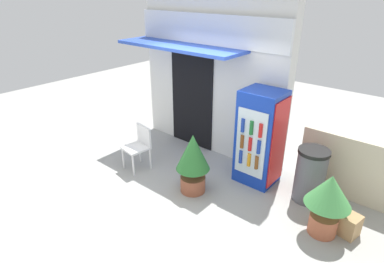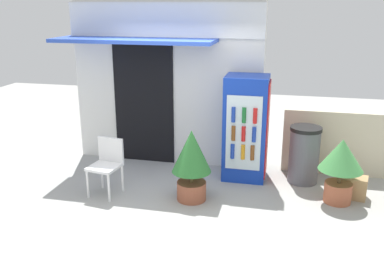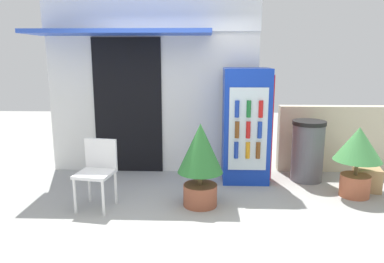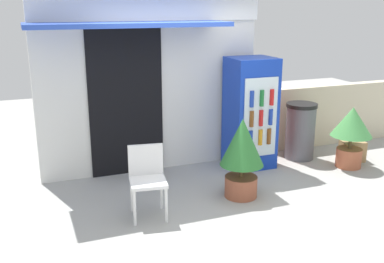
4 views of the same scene
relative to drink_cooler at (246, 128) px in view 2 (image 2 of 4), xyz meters
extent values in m
plane|color=#A3A39E|center=(-1.07, -1.20, -0.86)|extent=(16.00, 16.00, 0.00)
cube|color=silver|center=(-1.47, 0.52, 0.69)|extent=(3.37, 0.28, 3.09)
cube|color=white|center=(-1.47, 0.34, 1.68)|extent=(3.37, 0.08, 0.56)
cube|color=blue|center=(-1.87, -0.02, 1.37)|extent=(2.67, 0.80, 0.06)
cube|color=black|center=(-1.87, 0.37, 0.23)|extent=(1.09, 0.03, 2.17)
cube|color=#1438B2|center=(-0.01, 0.01, 0.00)|extent=(0.68, 0.61, 1.71)
cube|color=silver|center=(-0.01, -0.31, 0.00)|extent=(0.55, 0.02, 1.20)
cube|color=red|center=(0.34, 0.01, 0.00)|extent=(0.02, 0.55, 1.54)
cylinder|color=#1938A5|center=(-0.17, -0.33, -0.30)|extent=(0.06, 0.06, 0.24)
cylinder|color=orange|center=(0.00, -0.33, -0.30)|extent=(0.06, 0.06, 0.24)
cylinder|color=brown|center=(0.14, -0.33, -0.30)|extent=(0.06, 0.06, 0.24)
cylinder|color=brown|center=(-0.16, -0.33, 0.00)|extent=(0.06, 0.06, 0.24)
cylinder|color=red|center=(-0.01, -0.33, 0.00)|extent=(0.06, 0.06, 0.24)
cylinder|color=#1938A5|center=(0.16, -0.33, 0.00)|extent=(0.06, 0.06, 0.24)
cylinder|color=#1938A5|center=(-0.17, -0.33, 0.30)|extent=(0.06, 0.06, 0.24)
cylinder|color=#196B2D|center=(-0.01, -0.33, 0.30)|extent=(0.06, 0.06, 0.24)
cylinder|color=red|center=(0.16, -0.33, 0.30)|extent=(0.06, 0.06, 0.24)
cylinder|color=white|center=(-2.20, -1.32, -0.64)|extent=(0.04, 0.04, 0.43)
cylinder|color=white|center=(-1.83, -1.38, -0.64)|extent=(0.04, 0.04, 0.43)
cylinder|color=white|center=(-2.14, -0.94, -0.64)|extent=(0.04, 0.04, 0.43)
cylinder|color=white|center=(-1.77, -1.00, -0.64)|extent=(0.04, 0.04, 0.43)
cube|color=white|center=(-1.99, -1.16, -0.40)|extent=(0.49, 0.50, 0.04)
cube|color=white|center=(-1.96, -0.96, -0.19)|extent=(0.42, 0.10, 0.38)
cylinder|color=#995138|center=(-0.68, -1.03, -0.72)|extent=(0.43, 0.43, 0.28)
cylinder|color=brown|center=(-0.68, -1.03, -0.49)|extent=(0.05, 0.05, 0.17)
cone|color=#2D7533|center=(-0.68, -1.03, -0.10)|extent=(0.58, 0.58, 0.63)
cylinder|color=#AD5B3D|center=(1.43, -0.63, -0.70)|extent=(0.39, 0.39, 0.30)
cylinder|color=brown|center=(1.43, -0.63, -0.45)|extent=(0.05, 0.05, 0.21)
cone|color=#47994C|center=(1.43, -0.63, -0.12)|extent=(0.63, 0.63, 0.46)
cylinder|color=#595960|center=(0.94, 0.02, -0.42)|extent=(0.48, 0.48, 0.87)
cylinder|color=black|center=(0.94, 0.02, 0.04)|extent=(0.50, 0.50, 0.06)
cube|color=beige|center=(1.89, 0.53, -0.31)|extent=(2.59, 0.20, 1.09)
cube|color=tan|center=(1.68, -0.42, -0.69)|extent=(0.41, 0.34, 0.33)
camera|label=1|loc=(2.31, -4.60, 2.43)|focal=29.82mm
camera|label=2|loc=(0.60, -6.59, 1.96)|focal=39.39mm
camera|label=3|loc=(-0.61, -5.48, 1.05)|focal=34.45mm
camera|label=4|loc=(-3.27, -5.92, 1.62)|focal=41.62mm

